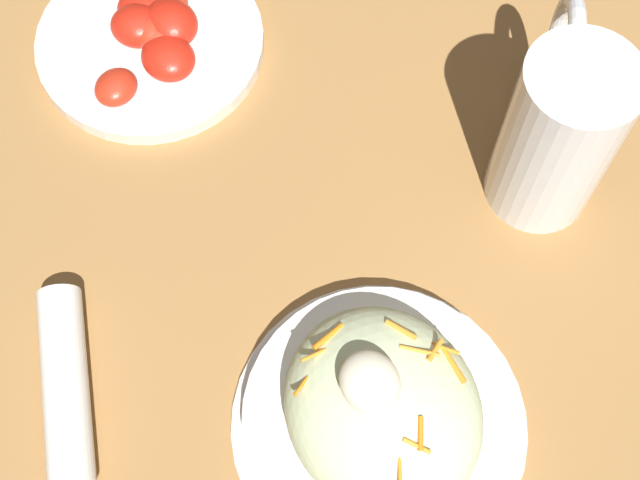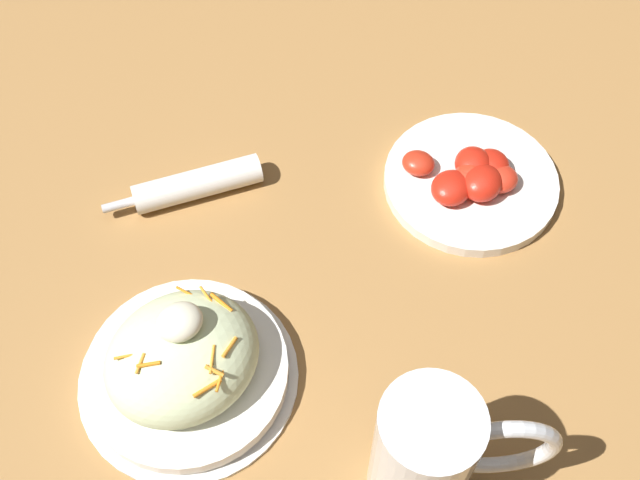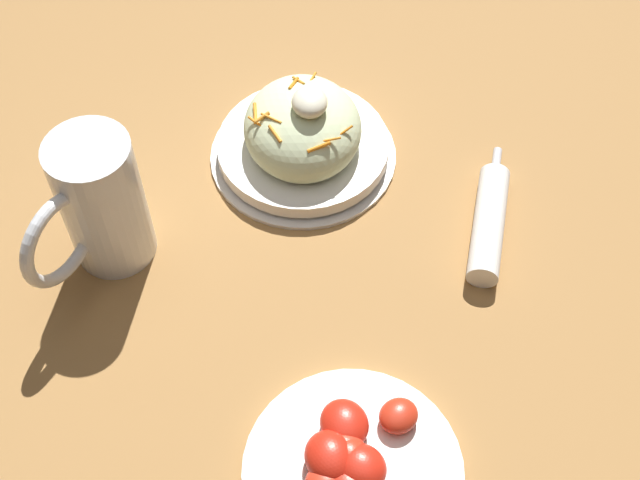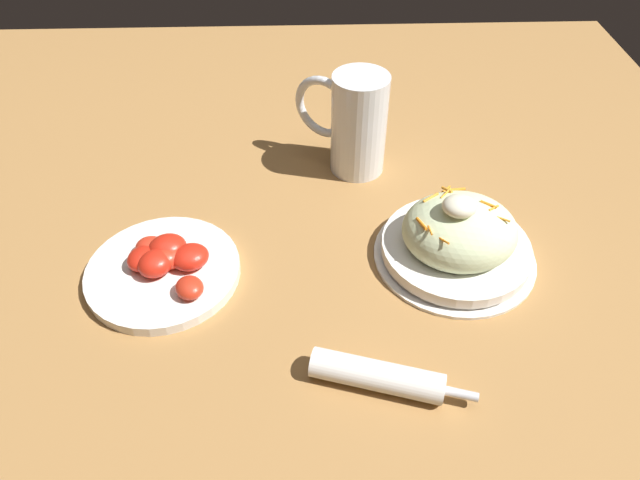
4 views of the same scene
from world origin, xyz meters
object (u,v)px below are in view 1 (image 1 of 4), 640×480
salad_plate (381,413)px  tomato_plate (152,39)px  beer_mug (555,138)px  napkin_roll (65,387)px

salad_plate → tomato_plate: 0.39m
beer_mug → napkin_roll: size_ratio=0.88×
beer_mug → salad_plate: bearing=-60.6°
salad_plate → napkin_roll: (-0.12, -0.19, -0.02)m
beer_mug → napkin_roll: beer_mug is taller
beer_mug → tomato_plate: bearing=-139.1°
beer_mug → napkin_roll: 0.41m
napkin_roll → salad_plate: bearing=57.3°
salad_plate → beer_mug: (-0.12, 0.21, 0.04)m
beer_mug → tomato_plate: size_ratio=0.80×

